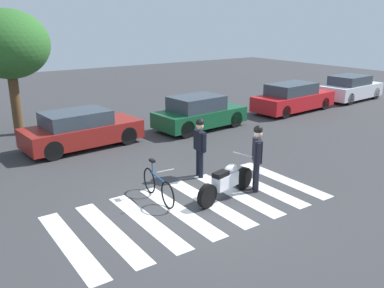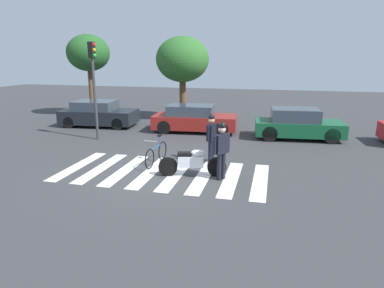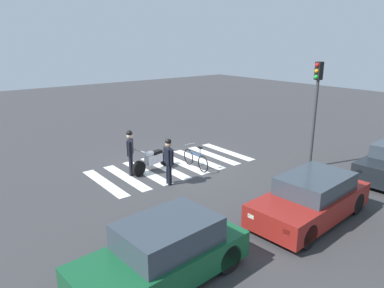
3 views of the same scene
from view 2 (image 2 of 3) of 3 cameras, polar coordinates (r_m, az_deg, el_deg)
name	(u,v)px [view 2 (image 2 of 3)]	position (r m, az deg, el deg)	size (l,w,h in m)	color
ground_plane	(163,173)	(11.27, -4.85, -4.87)	(60.00, 60.00, 0.00)	#38383A
police_motorcycle	(192,162)	(10.83, 0.02, -3.11)	(2.15, 0.79, 1.02)	black
leaning_bicycle	(156,154)	(12.09, -6.02, -1.62)	(0.46, 1.78, 1.01)	black
officer_on_foot	(222,146)	(10.39, 5.02, -0.41)	(0.45, 0.58, 1.83)	black
officer_by_motorcycle	(211,135)	(12.13, 3.28, 1.59)	(0.30, 0.65, 1.76)	black
crosswalk_stripes	(163,173)	(11.27, -4.85, -4.85)	(6.75, 3.25, 0.01)	silver
car_black_suv	(98,114)	(19.31, -15.52, 4.89)	(4.14, 2.13, 1.38)	black
car_maroon_wagon	(194,119)	(17.18, 0.31, 4.24)	(4.29, 2.04, 1.35)	black
car_green_compact	(298,124)	(16.44, 17.36, 3.17)	(4.06, 2.01, 1.42)	black
traffic_light_pole	(94,75)	(15.86, -16.24, 11.03)	(0.34, 0.27, 4.35)	#38383D
street_tree_near	(88,53)	(22.72, -17.08, 14.40)	(2.64, 2.64, 5.06)	brown
street_tree_mid	(182,60)	(20.33, -1.62, 14.00)	(3.10, 3.10, 4.88)	brown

